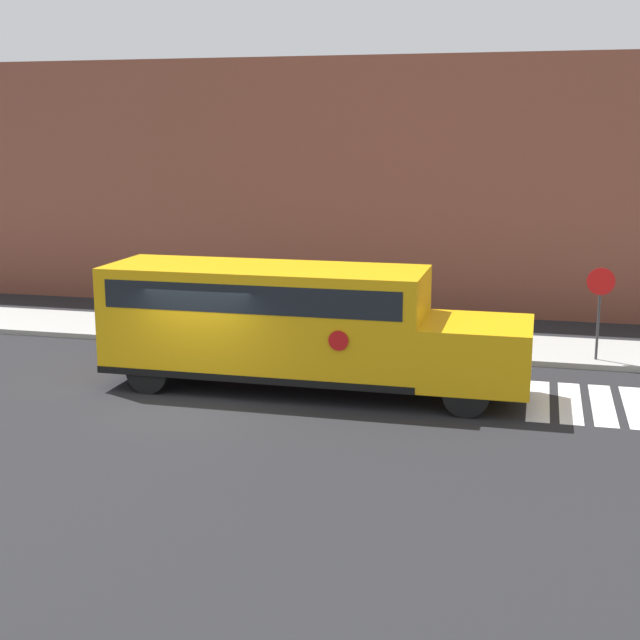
% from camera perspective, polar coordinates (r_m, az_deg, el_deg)
% --- Properties ---
extents(ground_plane, '(60.00, 60.00, 0.00)m').
position_cam_1_polar(ground_plane, '(20.34, -7.98, -5.23)').
color(ground_plane, black).
extents(sidewalk_strip, '(44.00, 3.00, 0.15)m').
position_cam_1_polar(sidewalk_strip, '(26.24, -2.72, -1.00)').
color(sidewalk_strip, '#9E9E99').
rests_on(sidewalk_strip, ground).
extents(building_backdrop, '(32.00, 4.00, 8.35)m').
position_cam_1_polar(building_backdrop, '(31.90, 0.59, 8.79)').
color(building_backdrop, brown).
rests_on(building_backdrop, ground).
extents(school_bus, '(9.85, 2.57, 2.91)m').
position_cam_1_polar(school_bus, '(20.74, -1.91, -0.05)').
color(school_bus, '#EAA80F').
rests_on(school_bus, ground).
extents(stop_sign, '(0.71, 0.10, 2.57)m').
position_cam_1_polar(stop_sign, '(23.97, 17.46, 1.17)').
color(stop_sign, '#38383A').
rests_on(stop_sign, ground).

